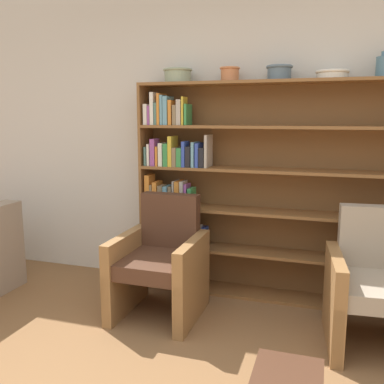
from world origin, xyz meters
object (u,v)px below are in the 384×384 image
object	(u,v)px
bookshelf	(245,192)
armchair_cushioned	(377,287)
bowl_terracotta	(279,72)
bowl_olive	(178,75)
footstool	(288,384)
armchair_leather	(161,263)
bowl_stoneware	(230,73)
bowl_cream	(332,74)

from	to	relation	value
bookshelf	armchair_cushioned	bearing A→B (deg)	-29.82
bowl_terracotta	armchair_cushioned	world-z (taller)	bowl_terracotta
bowl_olive	footstool	size ratio (longest dim) A/B	0.73
armchair_leather	armchair_cushioned	bearing A→B (deg)	-179.92
bookshelf	armchair_cushioned	xyz separation A→B (m)	(1.03, -0.59, -0.50)
armchair_cushioned	footstool	size ratio (longest dim) A/B	2.71
armchair_leather	footstool	distance (m)	1.54
bowl_olive	armchair_leather	distance (m)	1.60
bowl_stoneware	armchair_leather	bearing A→B (deg)	-125.15
bowl_stoneware	armchair_cushioned	distance (m)	1.99
armchair_cushioned	footstool	world-z (taller)	armchair_cushioned
bowl_olive	bowl_stoneware	size ratio (longest dim) A/B	1.49
bowl_stoneware	bowl_cream	distance (m)	0.81
bookshelf	bowl_terracotta	world-z (taller)	bowl_terracotta
bowl_cream	armchair_leather	bearing A→B (deg)	-154.72
bookshelf	bowl_olive	size ratio (longest dim) A/B	9.30
armchair_cushioned	footstool	distance (m)	1.18
bowl_olive	bowl_cream	distance (m)	1.27
bookshelf	armchair_leather	bearing A→B (deg)	-133.11
bowl_cream	armchair_cushioned	bearing A→B (deg)	-57.32
bowl_terracotta	bowl_cream	xyz separation A→B (m)	(0.41, 0.00, -0.03)
bowl_stoneware	bowl_terracotta	size ratio (longest dim) A/B	0.80
bowl_cream	bookshelf	bearing A→B (deg)	178.57
bowl_stoneware	footstool	xyz separation A→B (m)	(0.69, -1.64, -1.63)
bookshelf	bowl_stoneware	size ratio (longest dim) A/B	13.85
bowl_stoneware	bowl_cream	bearing A→B (deg)	0.00
bowl_olive	footstool	xyz separation A→B (m)	(1.15, -1.64, -1.63)
bowl_stoneware	bowl_cream	size ratio (longest dim) A/B	0.66
bookshelf	armchair_cushioned	distance (m)	1.29
bowl_terracotta	armchair_leather	size ratio (longest dim) A/B	0.23
bowl_olive	bowl_cream	bearing A→B (deg)	0.00
bowl_olive	bookshelf	bearing A→B (deg)	1.56
bowl_olive	bowl_cream	world-z (taller)	bowl_olive
bowl_cream	bowl_olive	bearing A→B (deg)	-180.00
bookshelf	bowl_olive	xyz separation A→B (m)	(-0.61, -0.02, 1.00)
armchair_leather	footstool	world-z (taller)	armchair_leather
armchair_leather	footstool	size ratio (longest dim) A/B	2.71
bowl_terracotta	bowl_cream	size ratio (longest dim) A/B	0.82
bookshelf	footstool	bearing A→B (deg)	-71.96
armchair_cushioned	bowl_olive	bearing A→B (deg)	-24.78
bowl_terracotta	armchair_cushioned	distance (m)	1.78
bowl_cream	bowl_stoneware	bearing A→B (deg)	-180.00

